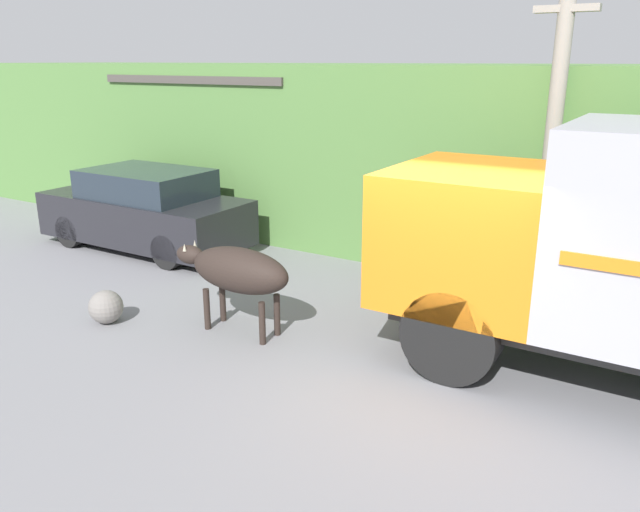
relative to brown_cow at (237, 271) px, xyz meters
name	(u,v)px	position (x,y,z in m)	size (l,w,h in m)	color
ground_plane	(428,374)	(2.80, 0.19, -0.91)	(60.00, 60.00, 0.00)	gray
hillside_embankment	(554,159)	(2.80, 6.65, 0.90)	(32.00, 5.83, 3.63)	#568442
building_backdrop	(231,149)	(-4.13, 5.02, 0.80)	(4.80, 2.70, 3.39)	#C6B793
brown_cow	(237,271)	(0.00, 0.00, 0.00)	(1.93, 0.64, 1.25)	#2D231E
parked_suv	(145,210)	(-4.23, 2.31, -0.13)	(4.43, 1.80, 1.62)	#232328
pedestrian_on_hill	(403,223)	(1.02, 3.31, 0.09)	(0.33, 0.33, 1.77)	#38332D
utility_pole	(553,136)	(3.32, 3.53, 1.70)	(0.90, 0.24, 5.01)	#9E998E
roadside_rock	(106,307)	(-1.86, -0.78, -0.67)	(0.50, 0.50, 0.50)	gray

